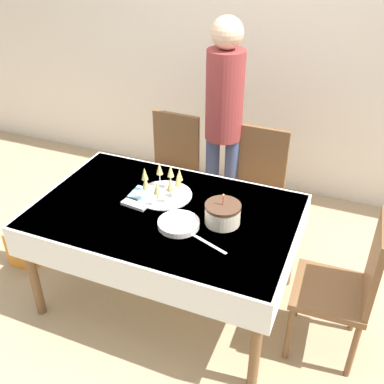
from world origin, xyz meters
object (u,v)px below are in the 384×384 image
Objects in this scene: dining_chair_right_end at (348,284)px; birthday_cake at (223,214)px; dining_chair_far_right at (256,185)px; gift_bag at (23,249)px; champagne_tray at (164,185)px; dining_chair_far_left at (171,168)px; plate_stack_main at (179,224)px; person_standing at (224,111)px.

dining_chair_right_end is 0.81m from birthday_cake.
dining_chair_far_right is 1.83m from gift_bag.
dining_chair_right_end is 1.25m from champagne_tray.
champagne_tray is (-0.44, -0.70, 0.29)m from dining_chair_far_right.
dining_chair_right_end is (1.48, -0.84, 0.00)m from dining_chair_far_left.
plate_stack_main is 0.14× the size of person_standing.
dining_chair_far_left is 1.00× the size of dining_chair_far_right.
dining_chair_far_left reaches higher than birthday_cake.
dining_chair_right_end reaches higher than champagne_tray.
champagne_tray is at bearing 163.05° from birthday_cake.
dining_chair_right_end reaches higher than plate_stack_main.
dining_chair_far_left is at bearing 150.40° from dining_chair_right_end.
gift_bag is (-2.29, -0.10, -0.38)m from dining_chair_right_end.
dining_chair_far_right is 1.02m from plate_stack_main.
birthday_cake is at bearing -89.27° from dining_chair_far_right.
dining_chair_far_left is 0.56× the size of person_standing.
gift_bag is (-1.53, -0.11, -0.66)m from birthday_cake.
birthday_cake reaches higher than gift_bag.
gift_bag is at bearing -130.38° from dining_chair_far_left.
gift_bag is (-1.21, -1.04, -0.91)m from person_standing.
gift_bag is at bearing 179.12° from plate_stack_main.
dining_chair_far_right is 1.14m from dining_chair_right_end.
gift_bag is (-1.30, 0.02, -0.61)m from plate_stack_main.
dining_chair_far_left is at bearing 49.62° from gift_bag.
person_standing is at bearing 108.93° from birthday_cake.
champagne_tray is 1.25× the size of gift_bag.
plate_stack_main is at bearing -62.66° from dining_chair_far_left.
dining_chair_far_left is 1.14m from birthday_cake.
gift_bag is at bearing -139.43° from person_standing.
dining_chair_far_left is at bearing -167.27° from person_standing.
dining_chair_right_end is at bearing -0.77° from birthday_cake.
birthday_cake is at bearing 179.23° from dining_chair_right_end.
person_standing reaches higher than gift_bag.
dining_chair_far_left is at bearing 111.64° from champagne_tray.
champagne_tray is at bearing -99.45° from person_standing.
dining_chair_far_left is at bearing -180.00° from dining_chair_far_right.
dining_chair_far_right and dining_chair_right_end have the same top height.
birthday_cake is at bearing 30.52° from plate_stack_main.
birthday_cake is (-0.76, 0.01, 0.27)m from dining_chair_right_end.
birthday_cake is at bearing 4.22° from gift_bag.
champagne_tray reaches higher than gift_bag.
person_standing is (-0.32, 0.93, 0.25)m from birthday_cake.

